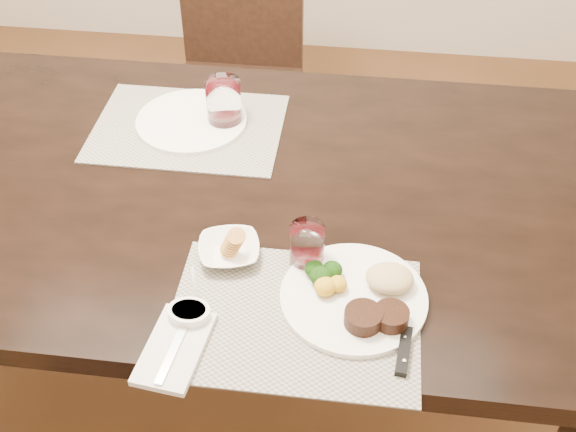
# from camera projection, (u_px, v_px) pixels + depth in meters

# --- Properties ---
(ground_plane) EXTENTS (4.50, 4.50, 0.00)m
(ground_plane) POSITION_uv_depth(u_px,v_px,m) (191.00, 375.00, 2.13)
(ground_plane) COLOR #402814
(ground_plane) RESTS_ON ground
(dining_table) EXTENTS (2.00, 1.00, 0.75)m
(dining_table) POSITION_uv_depth(u_px,v_px,m) (165.00, 206.00, 1.69)
(dining_table) COLOR black
(dining_table) RESTS_ON ground
(chair_far) EXTENTS (0.42, 0.42, 0.90)m
(chair_far) POSITION_uv_depth(u_px,v_px,m) (238.00, 64.00, 2.48)
(chair_far) COLOR black
(chair_far) RESTS_ON ground
(placemat_near) EXTENTS (0.46, 0.34, 0.00)m
(placemat_near) POSITION_uv_depth(u_px,v_px,m) (295.00, 317.00, 1.33)
(placemat_near) COLOR gray
(placemat_near) RESTS_ON dining_table
(placemat_far) EXTENTS (0.46, 0.34, 0.00)m
(placemat_far) POSITION_uv_depth(u_px,v_px,m) (188.00, 128.00, 1.77)
(placemat_far) COLOR gray
(placemat_far) RESTS_ON dining_table
(dinner_plate) EXTENTS (0.28, 0.28, 0.05)m
(dinner_plate) POSITION_uv_depth(u_px,v_px,m) (361.00, 296.00, 1.35)
(dinner_plate) COLOR white
(dinner_plate) RESTS_ON placemat_near
(napkin_fork) EXTENTS (0.12, 0.19, 0.02)m
(napkin_fork) POSITION_uv_depth(u_px,v_px,m) (175.00, 348.00, 1.27)
(napkin_fork) COLOR silver
(napkin_fork) RESTS_ON placemat_near
(steak_knife) EXTENTS (0.03, 0.24, 0.01)m
(steak_knife) POSITION_uv_depth(u_px,v_px,m) (404.00, 338.00, 1.28)
(steak_knife) COLOR white
(steak_knife) RESTS_ON placemat_near
(cracker_bowl) EXTENTS (0.15, 0.15, 0.05)m
(cracker_bowl) POSITION_uv_depth(u_px,v_px,m) (229.00, 250.00, 1.43)
(cracker_bowl) COLOR white
(cracker_bowl) RESTS_ON placemat_near
(sauce_ramekin) EXTENTS (0.08, 0.12, 0.06)m
(sauce_ramekin) POSITION_uv_depth(u_px,v_px,m) (189.00, 314.00, 1.31)
(sauce_ramekin) COLOR white
(sauce_ramekin) RESTS_ON placemat_near
(wine_glass_near) EXTENTS (0.07, 0.07, 0.09)m
(wine_glass_near) POSITION_uv_depth(u_px,v_px,m) (307.00, 248.00, 1.40)
(wine_glass_near) COLOR silver
(wine_glass_near) RESTS_ON placemat_near
(far_plate) EXTENTS (0.27, 0.27, 0.01)m
(far_plate) POSITION_uv_depth(u_px,v_px,m) (192.00, 121.00, 1.78)
(far_plate) COLOR white
(far_plate) RESTS_ON placemat_far
(wine_glass_far) EXTENTS (0.09, 0.09, 0.12)m
(wine_glass_far) POSITION_uv_depth(u_px,v_px,m) (224.00, 105.00, 1.75)
(wine_glass_far) COLOR silver
(wine_glass_far) RESTS_ON placemat_far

